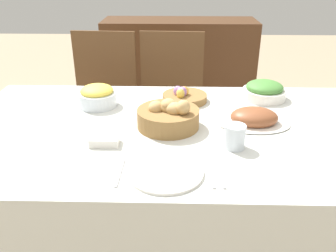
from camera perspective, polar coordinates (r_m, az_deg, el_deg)
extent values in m
cube|color=silver|center=(1.70, 0.02, -11.83)|extent=(1.82, 1.04, 0.77)
cylinder|color=brown|center=(2.38, -15.95, -5.94)|extent=(0.03, 0.03, 0.43)
cylinder|color=brown|center=(2.28, -6.71, -6.57)|extent=(0.03, 0.03, 0.43)
cylinder|color=brown|center=(2.70, -13.23, -1.72)|extent=(0.03, 0.03, 0.43)
cylinder|color=brown|center=(2.61, -5.08, -2.09)|extent=(0.03, 0.03, 0.43)
cube|color=brown|center=(2.38, -10.66, 0.77)|extent=(0.44, 0.44, 0.02)
cube|color=brown|center=(2.47, -10.00, 8.62)|extent=(0.42, 0.04, 0.54)
cylinder|color=brown|center=(2.29, -5.15, -6.31)|extent=(0.03, 0.03, 0.43)
cylinder|color=brown|center=(2.26, 4.66, -6.74)|extent=(0.03, 0.03, 0.43)
cylinder|color=brown|center=(2.62, -3.77, -1.89)|extent=(0.03, 0.03, 0.43)
cylinder|color=brown|center=(2.60, 4.73, -2.20)|extent=(0.03, 0.03, 0.43)
cube|color=brown|center=(2.33, 0.12, 0.66)|extent=(0.44, 0.44, 0.02)
cube|color=brown|center=(2.42, 0.51, 8.67)|extent=(0.42, 0.04, 0.54)
cube|color=#4C2D19|center=(3.33, 1.78, 8.78)|extent=(1.34, 0.44, 0.93)
cylinder|color=olive|center=(1.49, 0.17, 1.27)|extent=(0.26, 0.26, 0.08)
ellipsoid|color=tan|center=(1.47, 0.20, 3.49)|extent=(0.08, 0.08, 0.05)
ellipsoid|color=tan|center=(1.47, -1.99, 2.86)|extent=(0.08, 0.08, 0.06)
ellipsoid|color=tan|center=(1.47, 0.16, 3.06)|extent=(0.09, 0.09, 0.05)
ellipsoid|color=tan|center=(1.43, 2.45, 2.99)|extent=(0.08, 0.08, 0.06)
ellipsoid|color=tan|center=(1.45, 0.99, 2.74)|extent=(0.10, 0.10, 0.06)
cylinder|color=olive|center=(1.78, 2.70, 4.58)|extent=(0.22, 0.22, 0.03)
ellipsoid|color=#F4D151|center=(1.72, 2.01, 5.21)|extent=(0.04, 0.04, 0.05)
ellipsoid|color=#B27AD1|center=(1.75, 1.99, 5.53)|extent=(0.04, 0.04, 0.05)
ellipsoid|color=#B27AD1|center=(1.76, 1.54, 5.65)|extent=(0.04, 0.04, 0.05)
ellipsoid|color=#B27AD1|center=(1.75, 2.37, 5.49)|extent=(0.04, 0.04, 0.05)
ellipsoid|color=#F4D151|center=(1.76, 2.76, 5.61)|extent=(0.04, 0.04, 0.05)
ellipsoid|color=#F29E4C|center=(1.76, 2.58, 5.58)|extent=(0.04, 0.04, 0.05)
ellipsoid|color=silver|center=(1.57, 13.56, 0.48)|extent=(0.31, 0.22, 0.01)
ellipsoid|color=brown|center=(1.56, 13.66, 1.39)|extent=(0.20, 0.15, 0.08)
cylinder|color=silver|center=(1.74, -11.21, 4.25)|extent=(0.18, 0.18, 0.07)
ellipsoid|color=#F4DB4C|center=(1.72, -11.33, 5.60)|extent=(0.16, 0.16, 0.05)
cylinder|color=silver|center=(1.87, 15.12, 4.99)|extent=(0.22, 0.22, 0.05)
ellipsoid|color=#478438|center=(1.85, 15.25, 6.03)|extent=(0.18, 0.18, 0.06)
cylinder|color=silver|center=(1.19, -0.35, -7.39)|extent=(0.26, 0.26, 0.01)
cube|color=silver|center=(1.20, -7.72, -7.32)|extent=(0.01, 0.17, 0.00)
cube|color=silver|center=(1.19, 7.07, -7.54)|extent=(0.01, 0.17, 0.00)
cube|color=silver|center=(1.20, 8.51, -7.54)|extent=(0.01, 0.17, 0.00)
cylinder|color=silver|center=(1.34, 10.63, -1.67)|extent=(0.08, 0.08, 0.09)
cube|color=silver|center=(1.38, -10.13, -2.35)|extent=(0.11, 0.07, 0.03)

